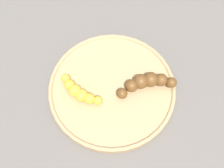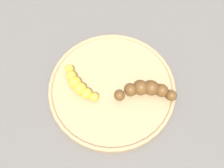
# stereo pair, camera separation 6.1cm
# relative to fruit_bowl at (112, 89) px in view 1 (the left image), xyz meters

# --- Properties ---
(ground_plane) EXTENTS (2.40, 2.40, 0.00)m
(ground_plane) POSITION_rel_fruit_bowl_xyz_m (0.00, 0.00, -0.01)
(ground_plane) COLOR #56514C
(fruit_bowl) EXTENTS (0.30, 0.30, 0.02)m
(fruit_bowl) POSITION_rel_fruit_bowl_xyz_m (0.00, 0.00, 0.00)
(fruit_bowl) COLOR #A08259
(fruit_bowl) RESTS_ON ground_plane
(banana_overripe) EXTENTS (0.12, 0.09, 0.04)m
(banana_overripe) POSITION_rel_fruit_bowl_xyz_m (0.06, -0.05, 0.02)
(banana_overripe) COLOR #593819
(banana_overripe) RESTS_ON fruit_bowl
(banana_spotted) EXTENTS (0.05, 0.11, 0.03)m
(banana_spotted) POSITION_rel_fruit_bowl_xyz_m (-0.07, 0.04, 0.02)
(banana_spotted) COLOR gold
(banana_spotted) RESTS_ON fruit_bowl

